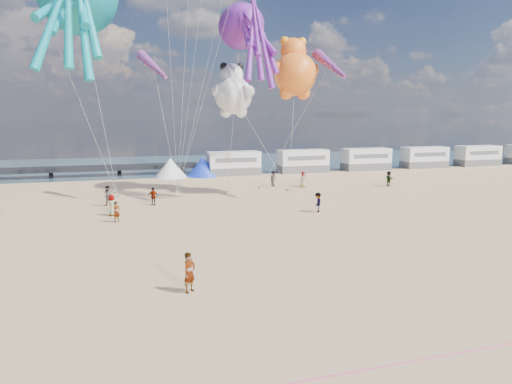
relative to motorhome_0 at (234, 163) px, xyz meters
name	(u,v)px	position (x,y,z in m)	size (l,w,h in m)	color
ground	(329,301)	(-6.00, -40.00, -1.50)	(120.00, 120.00, 0.00)	#DCB37F
water	(173,164)	(-6.00, 15.00, -1.48)	(120.00, 120.00, 0.00)	#314F5F
motorhome_0	(234,163)	(0.00, 0.00, 0.00)	(6.60, 2.50, 3.00)	silver
motorhome_1	(303,161)	(9.50, 0.00, 0.00)	(6.60, 2.50, 3.00)	silver
motorhome_2	(366,159)	(19.00, 0.00, 0.00)	(6.60, 2.50, 3.00)	silver
motorhome_3	(424,157)	(28.50, 0.00, 0.00)	(6.60, 2.50, 3.00)	silver
motorhome_4	(478,156)	(38.00, 0.00, 0.00)	(6.60, 2.50, 3.00)	silver
tent_white	(170,168)	(-8.00, 0.00, -0.30)	(4.00, 4.00, 2.40)	white
tent_blue	(203,167)	(-4.00, 0.00, -0.30)	(4.00, 4.00, 2.40)	#1933CC
rope_line	(401,363)	(-6.00, -45.00, -1.48)	(0.03, 0.03, 34.00)	#F2338C
standing_person	(189,272)	(-11.34, -37.31, -0.62)	(0.64, 0.42, 1.77)	tan
beachgoer_0	(112,205)	(-14.66, -20.42, -0.70)	(0.58, 0.38, 1.60)	#7F6659
beachgoer_1	(273,179)	(1.80, -10.25, -0.69)	(0.79, 0.52, 1.62)	#7F6659
beachgoer_2	(318,202)	(0.83, -23.82, -0.72)	(0.76, 0.59, 1.57)	#7F6659
beachgoer_3	(153,196)	(-11.38, -17.15, -0.74)	(0.99, 0.57, 1.53)	#7F6659
beachgoer_4	(389,179)	(13.71, -13.82, -0.68)	(0.96, 0.40, 1.63)	#7F6659
beachgoer_5	(117,212)	(-14.34, -22.78, -0.75)	(1.38, 0.44, 1.49)	#7F6659
beachgoer_6	(303,179)	(4.66, -11.68, -0.67)	(0.60, 0.40, 1.65)	#7F6659
beachgoer_7	(108,196)	(-15.01, -16.60, -0.63)	(0.85, 0.56, 1.75)	#7F6659
sandbag_a	(118,197)	(-14.28, -12.78, -1.39)	(0.50, 0.35, 0.22)	gray
sandbag_b	(227,193)	(-4.04, -13.42, -1.39)	(0.50, 0.35, 0.22)	gray
sandbag_c	(289,190)	(2.25, -13.82, -1.39)	(0.50, 0.35, 0.22)	gray
sandbag_d	(261,187)	(0.10, -11.34, -1.39)	(0.50, 0.35, 0.22)	gray
sandbag_e	(178,191)	(-8.55, -11.26, -1.39)	(0.50, 0.35, 0.22)	gray
kite_octopus_purple	(241,27)	(-2.41, -12.85, 14.26)	(3.95, 9.21, 10.52)	purple
kite_panda	(233,95)	(-2.98, -11.91, 7.97)	(4.46, 4.20, 6.30)	white
kite_teddy_orange	(295,74)	(1.74, -16.32, 9.74)	(4.74, 4.46, 6.69)	orange
windsock_mid	(330,65)	(4.16, -18.50, 10.40)	(1.00, 5.81, 5.81)	red
windsock_right	(153,66)	(-10.82, -15.26, 10.20)	(0.90, 4.63, 4.63)	red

